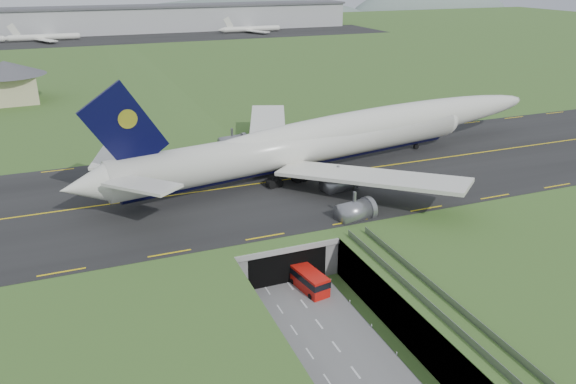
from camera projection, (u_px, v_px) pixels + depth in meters
name	position (u px, v px, depth m)	size (l,w,h in m)	color
ground	(310.00, 313.00, 74.91)	(900.00, 900.00, 0.00)	#3C5C24
airfield_deck	(310.00, 294.00, 73.79)	(800.00, 800.00, 6.00)	gray
trench_road	(334.00, 345.00, 68.40)	(12.00, 75.00, 0.20)	slate
taxiway	(237.00, 187.00, 101.10)	(800.00, 44.00, 0.18)	black
tunnel_portal	(267.00, 238.00, 88.08)	(17.00, 22.30, 6.00)	gray
guideway	(476.00, 344.00, 60.18)	(3.00, 53.00, 7.05)	#A8A8A3
jumbo_jet	(336.00, 138.00, 109.13)	(105.72, 65.25, 21.91)	silver
shuttle_tram	(309.00, 280.00, 79.74)	(3.89, 7.53, 2.94)	red
service_building	(7.00, 78.00, 161.69)	(23.46, 23.46, 12.00)	#C3BA8D
cargo_terminal	(105.00, 20.00, 327.99)	(320.00, 67.00, 15.60)	#B2B2B2
distant_hills	(174.00, 27.00, 469.32)	(700.00, 91.00, 60.00)	slate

